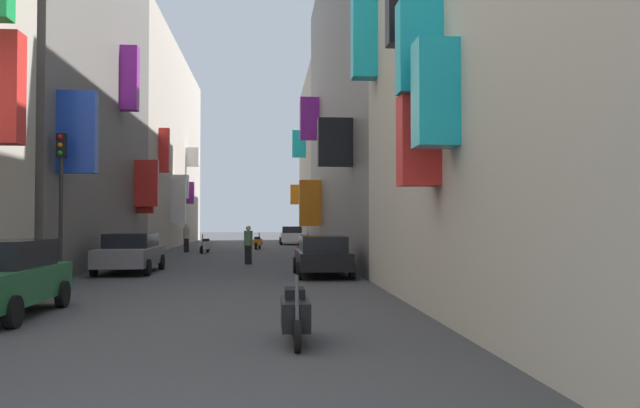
# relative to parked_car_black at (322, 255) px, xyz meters

# --- Properties ---
(ground_plane) EXTENTS (140.00, 140.00, 0.00)m
(ground_plane) POSITION_rel_parked_car_black_xyz_m (-3.63, 11.40, -0.75)
(ground_plane) COLOR #424244
(building_left_mid_c) EXTENTS (7.20, 16.38, 16.82)m
(building_left_mid_c) POSITION_rel_parked_car_black_xyz_m (-11.62, 5.71, 7.66)
(building_left_mid_c) COLOR slate
(building_left_mid_c) RESTS_ON ground
(building_left_far) EXTENTS (7.31, 27.50, 15.11)m
(building_left_far) POSITION_rel_parked_car_black_xyz_m (-11.62, 27.64, 6.80)
(building_left_far) COLOR #B2A899
(building_left_far) RESTS_ON ground
(building_right_mid_a) EXTENTS (7.35, 26.59, 17.31)m
(building_right_mid_a) POSITION_rel_parked_car_black_xyz_m (4.37, 11.56, 7.90)
(building_right_mid_a) COLOR slate
(building_right_mid_a) RESTS_ON ground
(building_right_mid_b) EXTENTS (7.14, 16.55, 14.26)m
(building_right_mid_b) POSITION_rel_parked_car_black_xyz_m (4.37, 33.13, 6.38)
(building_right_mid_b) COLOR #9E9384
(building_right_mid_b) RESTS_ON ground
(parked_car_black) EXTENTS (1.93, 4.13, 1.42)m
(parked_car_black) POSITION_rel_parked_car_black_xyz_m (0.00, 0.00, 0.00)
(parked_car_black) COLOR black
(parked_car_black) RESTS_ON ground
(parked_car_grey) EXTENTS (2.02, 4.45, 1.47)m
(parked_car_grey) POSITION_rel_parked_car_black_xyz_m (-7.05, 2.13, 0.03)
(parked_car_grey) COLOR slate
(parked_car_grey) RESTS_ON ground
(parked_car_white) EXTENTS (1.93, 3.93, 1.47)m
(parked_car_white) POSITION_rel_parked_car_black_xyz_m (0.08, 28.83, 0.02)
(parked_car_white) COLOR white
(parked_car_white) RESTS_ON ground
(scooter_black) EXTENTS (0.44, 1.96, 1.13)m
(scooter_black) POSITION_rel_parked_car_black_xyz_m (-1.49, -11.76, -0.28)
(scooter_black) COLOR black
(scooter_black) RESTS_ON ground
(scooter_orange) EXTENTS (0.62, 1.91, 1.13)m
(scooter_orange) POSITION_rel_parked_car_black_xyz_m (-2.55, 20.82, -0.28)
(scooter_orange) COLOR orange
(scooter_orange) RESTS_ON ground
(scooter_white) EXTENTS (0.63, 1.94, 1.13)m
(scooter_white) POSITION_rel_parked_car_black_xyz_m (-5.65, 16.08, -0.28)
(scooter_white) COLOR silver
(scooter_white) RESTS_ON ground
(scooter_red) EXTENTS (0.45, 1.95, 1.13)m
(scooter_red) POSITION_rel_parked_car_black_xyz_m (-0.25, 8.82, -0.28)
(scooter_red) COLOR red
(scooter_red) RESTS_ON ground
(pedestrian_crossing) EXTENTS (0.43, 0.43, 1.73)m
(pedestrian_crossing) POSITION_rel_parked_car_black_xyz_m (-2.77, 6.30, 0.11)
(pedestrian_crossing) COLOR black
(pedestrian_crossing) RESTS_ON ground
(pedestrian_near_left) EXTENTS (0.47, 0.47, 1.74)m
(pedestrian_near_left) POSITION_rel_parked_car_black_xyz_m (-6.88, 17.07, 0.12)
(pedestrian_near_left) COLOR black
(pedestrian_near_left) RESTS_ON ground
(traffic_light_near_corner) EXTENTS (0.26, 0.34, 4.65)m
(traffic_light_near_corner) POSITION_rel_parked_car_black_xyz_m (-8.26, -2.09, 2.39)
(traffic_light_near_corner) COLOR #2D2D2D
(traffic_light_near_corner) RESTS_ON ground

